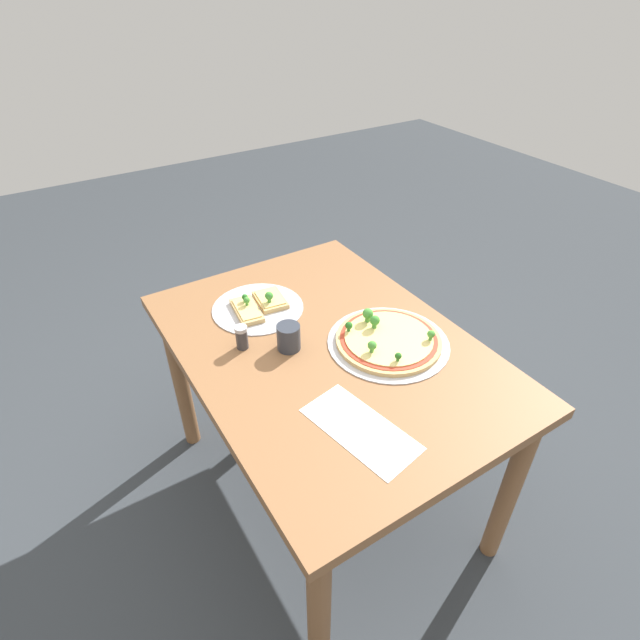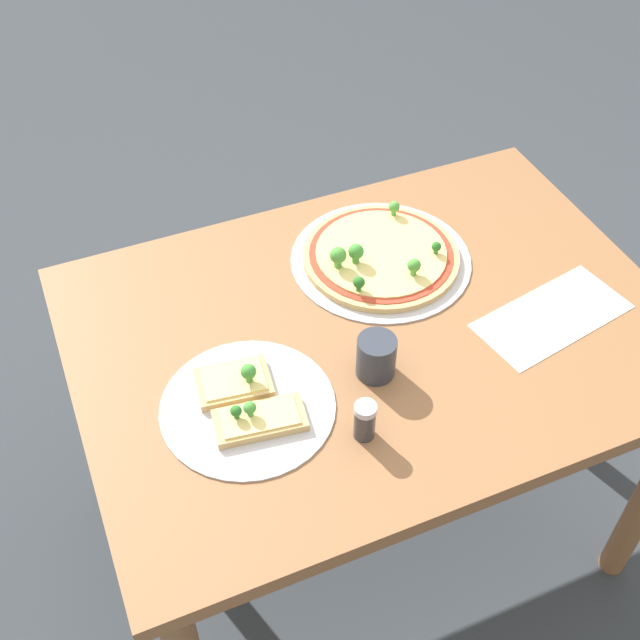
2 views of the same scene
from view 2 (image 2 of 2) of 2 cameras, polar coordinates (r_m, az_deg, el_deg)
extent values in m
plane|color=#33383D|center=(2.13, 2.96, -13.91)|extent=(8.00, 8.00, 0.00)
cube|color=brown|center=(1.56, 3.92, -0.83)|extent=(1.15, 0.82, 0.04)
cylinder|color=brown|center=(1.98, -14.84, -5.31)|extent=(0.06, 0.06, 0.69)
cylinder|color=brown|center=(2.23, 11.54, 2.67)|extent=(0.06, 0.06, 0.69)
cylinder|color=#B7B7BC|center=(1.68, 4.34, 4.32)|extent=(0.38, 0.38, 0.00)
cylinder|color=tan|center=(1.67, 4.35, 4.55)|extent=(0.33, 0.33, 0.01)
cylinder|color=#B73823|center=(1.67, 4.37, 4.75)|extent=(0.30, 0.30, 0.00)
cylinder|color=#EACC75|center=(1.67, 4.37, 4.83)|extent=(0.27, 0.27, 0.00)
sphere|color=#479338|center=(1.60, 6.70, 3.89)|extent=(0.03, 0.03, 0.03)
cylinder|color=#51973E|center=(1.62, 6.65, 3.42)|extent=(0.01, 0.01, 0.01)
sphere|color=#479338|center=(1.75, 5.29, 8.01)|extent=(0.02, 0.02, 0.02)
cylinder|color=#51973E|center=(1.76, 5.26, 7.61)|extent=(0.01, 0.01, 0.01)
sphere|color=#479338|center=(1.61, 1.30, 4.63)|extent=(0.03, 0.03, 0.03)
cylinder|color=#51973E|center=(1.62, 1.29, 4.04)|extent=(0.02, 0.02, 0.02)
sphere|color=#3D8933|center=(1.62, 2.58, 4.89)|extent=(0.03, 0.03, 0.03)
cylinder|color=#488E3A|center=(1.63, 2.55, 4.34)|extent=(0.01, 0.01, 0.01)
sphere|color=#286B23|center=(1.56, 2.72, 2.67)|extent=(0.02, 0.02, 0.02)
cylinder|color=#37742D|center=(1.57, 2.70, 2.26)|extent=(0.01, 0.01, 0.01)
sphere|color=#286B23|center=(1.66, 8.28, 5.20)|extent=(0.02, 0.02, 0.02)
cylinder|color=#37742D|center=(1.67, 8.23, 4.86)|extent=(0.01, 0.01, 0.01)
cylinder|color=#B7B7BC|center=(1.42, -5.16, -6.14)|extent=(0.31, 0.31, 0.00)
cube|color=tan|center=(1.38, -4.30, -7.12)|extent=(0.17, 0.10, 0.02)
cube|color=#EACC75|center=(1.38, -4.32, -6.87)|extent=(0.14, 0.08, 0.00)
sphere|color=#479338|center=(1.36, -5.02, -6.23)|extent=(0.02, 0.02, 0.02)
cylinder|color=#51973E|center=(1.37, -4.98, -6.60)|extent=(0.01, 0.01, 0.01)
sphere|color=#286B23|center=(1.36, -6.00, -6.45)|extent=(0.02, 0.02, 0.02)
cylinder|color=#37742D|center=(1.37, -5.95, -6.79)|extent=(0.01, 0.01, 0.01)
cube|color=tan|center=(1.44, -6.16, -4.47)|extent=(0.14, 0.11, 0.02)
cube|color=#EACC75|center=(1.43, -6.19, -4.21)|extent=(0.12, 0.09, 0.00)
sphere|color=#3D8933|center=(1.41, -5.11, -3.67)|extent=(0.03, 0.03, 0.03)
cylinder|color=#488E3A|center=(1.42, -5.06, -4.15)|extent=(0.01, 0.01, 0.01)
cylinder|color=#2D333D|center=(1.44, 4.02, -2.63)|extent=(0.07, 0.07, 0.08)
cylinder|color=#333338|center=(1.35, 3.19, -7.33)|extent=(0.04, 0.04, 0.06)
cylinder|color=#B2B2B7|center=(1.32, 3.25, -6.32)|extent=(0.04, 0.04, 0.01)
cube|color=white|center=(1.62, 16.18, 0.28)|extent=(0.33, 0.20, 0.00)
camera|label=1|loc=(1.54, 61.47, 19.17)|focal=28.00mm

